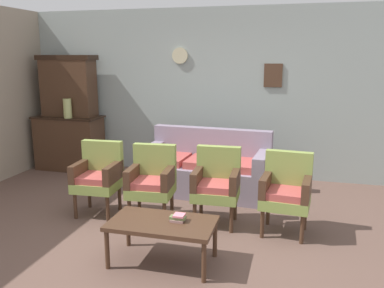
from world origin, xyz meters
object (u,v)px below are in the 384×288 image
(vase_on_cabinet, at_px, (68,108))
(book_stack_on_table, at_px, (178,218))
(armchair_row_middle, at_px, (152,179))
(armchair_near_cabinet, at_px, (286,190))
(side_cabinet, at_px, (70,143))
(floral_couch, at_px, (206,170))
(coffee_table, at_px, (162,226))
(armchair_by_doorway, at_px, (217,182))
(armchair_near_couch_end, at_px, (98,175))

(vase_on_cabinet, distance_m, book_stack_on_table, 3.71)
(armchair_row_middle, height_order, armchair_near_cabinet, same)
(side_cabinet, bearing_deg, book_stack_on_table, -43.93)
(floral_couch, distance_m, armchair_near_cabinet, 1.61)
(armchair_near_cabinet, height_order, coffee_table, armchair_near_cabinet)
(armchair_near_cabinet, height_order, book_stack_on_table, armchair_near_cabinet)
(armchair_by_doorway, xyz_separation_m, armchair_near_cabinet, (0.80, -0.05, 0.00))
(floral_couch, xyz_separation_m, book_stack_on_table, (0.19, -2.07, 0.13))
(armchair_by_doorway, relative_size, armchair_near_cabinet, 1.00)
(side_cabinet, xyz_separation_m, armchair_row_middle, (2.17, -1.74, 0.03))
(armchair_near_couch_end, height_order, armchair_row_middle, same)
(book_stack_on_table, bearing_deg, armchair_row_middle, 123.08)
(floral_couch, height_order, armchair_by_doorway, same)
(floral_couch, height_order, coffee_table, floral_couch)
(coffee_table, distance_m, book_stack_on_table, 0.17)
(vase_on_cabinet, bearing_deg, armchair_near_couch_end, -49.06)
(floral_couch, relative_size, coffee_table, 1.84)
(armchair_row_middle, xyz_separation_m, armchair_by_doorway, (0.77, 0.09, 0.00))
(armchair_near_cabinet, distance_m, coffee_table, 1.50)
(vase_on_cabinet, xyz_separation_m, armchair_near_couch_end, (1.34, -1.55, -0.59))
(coffee_table, bearing_deg, floral_couch, 91.38)
(armchair_near_couch_end, height_order, armchair_near_cabinet, same)
(armchair_near_cabinet, relative_size, book_stack_on_table, 6.01)
(vase_on_cabinet, height_order, armchair_by_doorway, vase_on_cabinet)
(armchair_row_middle, bearing_deg, armchair_near_cabinet, 1.12)
(book_stack_on_table, bearing_deg, floral_couch, 95.37)
(armchair_by_doorway, bearing_deg, armchair_row_middle, -173.71)
(side_cabinet, bearing_deg, armchair_near_couch_end, -49.82)
(armchair_near_couch_end, distance_m, armchair_by_doorway, 1.49)
(side_cabinet, relative_size, armchair_near_cabinet, 1.28)
(coffee_table, bearing_deg, armchair_near_cabinet, 42.14)
(side_cabinet, distance_m, armchair_near_couch_end, 2.26)
(vase_on_cabinet, distance_m, coffee_table, 3.65)
(side_cabinet, height_order, floral_couch, side_cabinet)
(floral_couch, distance_m, armchair_row_middle, 1.22)
(armchair_near_couch_end, distance_m, armchair_near_cabinet, 2.28)
(side_cabinet, distance_m, vase_on_cabinet, 0.66)
(vase_on_cabinet, bearing_deg, side_cabinet, 122.60)
(armchair_row_middle, relative_size, armchair_near_cabinet, 1.00)
(side_cabinet, xyz_separation_m, armchair_near_couch_end, (1.45, -1.72, 0.03))
(side_cabinet, relative_size, coffee_table, 1.16)
(coffee_table, bearing_deg, armchair_near_couch_end, 139.90)
(armchair_near_couch_end, bearing_deg, side_cabinet, 130.18)
(side_cabinet, relative_size, armchair_by_doorway, 1.28)
(floral_couch, height_order, armchair_near_cabinet, same)
(armchair_near_couch_end, xyz_separation_m, armchair_row_middle, (0.71, -0.02, 0.00))
(side_cabinet, bearing_deg, armchair_near_cabinet, -24.64)
(floral_couch, relative_size, armchair_by_doorway, 2.05)
(vase_on_cabinet, xyz_separation_m, armchair_by_doorway, (2.83, -1.49, -0.59))
(armchair_near_couch_end, relative_size, coffee_table, 0.90)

